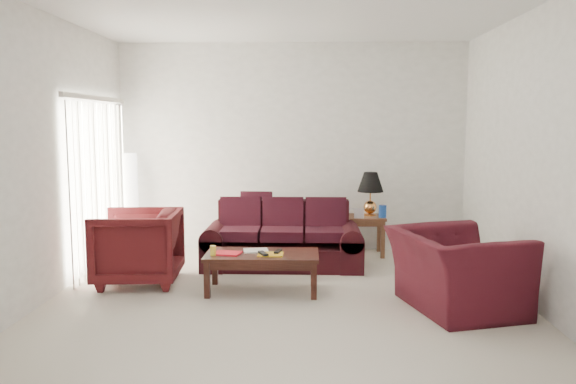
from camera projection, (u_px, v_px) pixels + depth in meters
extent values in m
plane|color=beige|center=(285.00, 301.00, 5.86)|extent=(5.00, 5.00, 0.00)
cube|color=silver|center=(99.00, 185.00, 7.10)|extent=(0.10, 2.00, 2.16)
cube|color=black|center=(256.00, 207.00, 7.83)|extent=(0.45, 0.23, 0.45)
cube|color=silver|center=(359.00, 213.00, 7.71)|extent=(0.14, 0.08, 0.13)
cylinder|color=#173F97|center=(383.00, 211.00, 7.76)|extent=(0.11, 0.11, 0.17)
cube|color=silver|center=(354.00, 209.00, 8.01)|extent=(0.17, 0.19, 0.05)
imported|color=#420F11|center=(138.00, 247.00, 6.50)|extent=(1.01, 0.99, 0.86)
imported|color=#3A0D14|center=(456.00, 271.00, 5.57)|extent=(1.35, 1.45, 0.79)
cube|color=red|center=(227.00, 253.00, 6.12)|extent=(0.33, 0.27, 0.02)
cube|color=white|center=(256.00, 251.00, 6.25)|extent=(0.30, 0.25, 0.02)
cube|color=gold|center=(271.00, 254.00, 6.07)|extent=(0.28, 0.21, 0.02)
cube|color=black|center=(263.00, 253.00, 6.02)|extent=(0.13, 0.20, 0.02)
cube|color=black|center=(278.00, 251.00, 6.13)|extent=(0.08, 0.17, 0.02)
cylinder|color=yellow|center=(213.00, 251.00, 6.04)|extent=(0.08, 0.08, 0.11)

